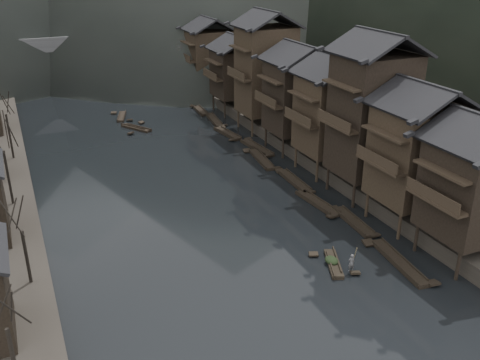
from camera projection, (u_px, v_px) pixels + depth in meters
water at (238, 254)px, 45.58m from camera, size 300.00×300.00×0.00m
right_bank at (331, 94)px, 91.72m from camera, size 40.00×200.00×1.80m
stilt_houses at (306, 84)px, 64.32m from camera, size 9.00×67.60×17.08m
bare_trees at (5, 160)px, 47.54m from camera, size 3.94×43.21×7.88m
moored_sampans at (257, 153)px, 67.42m from camera, size 3.16×63.49×0.47m
midriver_boats at (129, 122)px, 79.62m from camera, size 3.75×11.94×0.44m
stone_bridge at (90, 54)px, 103.96m from camera, size 40.00×6.00×9.00m
hero_sampan at (334, 263)px, 43.89m from camera, size 2.52×4.56×0.43m
cargo_heap at (332, 257)px, 43.81m from camera, size 1.02×1.33×0.61m
boatman at (352, 260)px, 42.47m from camera, size 0.60×0.43×1.54m
bamboo_pole at (356, 233)px, 41.59m from camera, size 1.08×1.90×3.24m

